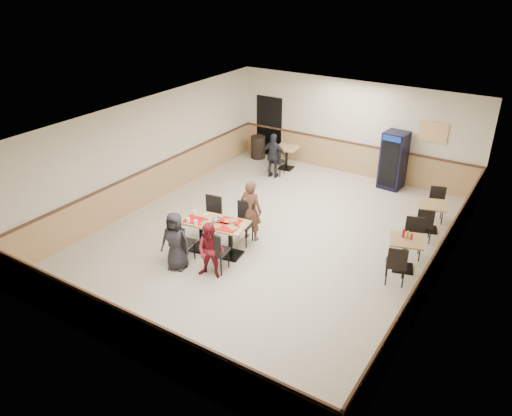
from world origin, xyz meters
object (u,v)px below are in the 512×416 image
Objects in this scene: side_table_near at (405,249)px; side_table_far at (431,213)px; diner_man_opposite at (251,210)px; back_table at (287,154)px; lone_diner at (274,156)px; diner_woman_left at (176,241)px; trash_bin at (258,147)px; diner_woman_right at (211,251)px; pepsi_cooler at (393,160)px; main_table at (215,232)px.

side_table_near is 1.04× the size of side_table_far.
diner_man_opposite reaches higher than side_table_far.
lone_diner is at bearing -90.00° from back_table.
diner_woman_left is 1.74× the size of trash_bin.
side_table_near is 1.17× the size of back_table.
trash_bin reaches higher than back_table.
diner_woman_left is at bearing 174.21° from diner_woman_right.
pepsi_cooler reaches higher than side_table_far.
diner_woman_right is 0.83× the size of diner_man_opposite.
pepsi_cooler is (3.43, 1.24, 0.16)m from lone_diner.
side_table_near reaches higher than side_table_far.
lone_diner is 1.87× the size of back_table.
trash_bin reaches higher than side_table_far.
pepsi_cooler is 4.78m from trash_bin.
diner_woman_left is 1.78× the size of back_table.
side_table_far is 0.50× the size of pepsi_cooler.
side_table_far is (-0.01, 2.13, -0.02)m from side_table_near.
side_table_near is at bearing -36.71° from back_table.
diner_man_opposite is 2.00× the size of trash_bin.
side_table_far is 1.13× the size of back_table.
trash_bin reaches higher than side_table_near.
diner_woman_right is 0.75× the size of pepsi_cooler.
diner_woman_left is at bearing -105.37° from pepsi_cooler.
diner_woman_right is at bearing -65.79° from trash_bin.
side_table_near is at bearing 14.11° from main_table.
back_table is at bearing -74.12° from diner_man_opposite.
diner_woman_left reaches higher than side_table_near.
main_table is 1.20× the size of diner_woman_left.
diner_man_opposite is 1.75× the size of side_table_near.
diner_woman_right is 1.70× the size of back_table.
diner_man_opposite is 4.79m from back_table.
side_table_near is 7.73m from trash_bin.
diner_woman_left is 2.12m from diner_man_opposite.
side_table_far is (3.63, 2.81, -0.29)m from diner_man_opposite.
lone_diner reaches higher than back_table.
side_table_far is 5.44m from back_table.
trash_bin is at bearing 147.09° from side_table_near.
pepsi_cooler reaches higher than lone_diner.
main_table reaches higher than side_table_near.
trash_bin is (-6.49, 4.20, -0.12)m from side_table_near.
pepsi_cooler is at bearing 129.26° from side_table_far.
diner_woman_left is 6.47m from side_table_far.
side_table_near reaches higher than back_table.
lone_diner is 1.60× the size of side_table_near.
pepsi_cooler is at bearing -170.10° from lone_diner.
diner_woman_left reaches higher than main_table.
back_table is (-0.84, 6.53, -0.19)m from diner_woman_left.
side_table_far is at bearing 160.40° from lone_diner.
side_table_far is 2.76m from pepsi_cooler.
side_table_near is at bearing -172.17° from diner_man_opposite.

